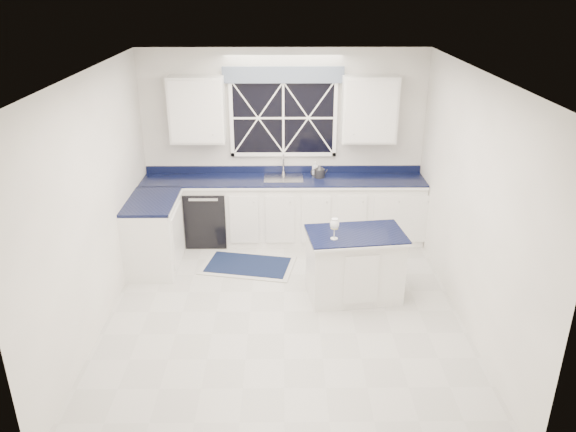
{
  "coord_description": "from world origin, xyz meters",
  "views": [
    {
      "loc": [
        -0.0,
        -5.53,
        3.55
      ],
      "look_at": [
        0.05,
        0.4,
        1.03
      ],
      "focal_mm": 35.0,
      "sensor_mm": 36.0,
      "label": 1
    }
  ],
  "objects_px": {
    "kettle": "(319,172)",
    "island": "(354,265)",
    "soap_bottle": "(315,168)",
    "wine_glass": "(335,225)",
    "dishwasher": "(208,214)",
    "faucet": "(283,164)"
  },
  "relations": [
    {
      "from": "soap_bottle",
      "to": "faucet",
      "type": "bearing_deg",
      "value": -176.92
    },
    {
      "from": "island",
      "to": "wine_glass",
      "type": "xyz_separation_m",
      "value": [
        -0.27,
        -0.15,
        0.58
      ]
    },
    {
      "from": "wine_glass",
      "to": "soap_bottle",
      "type": "relative_size",
      "value": 1.37
    },
    {
      "from": "faucet",
      "to": "soap_bottle",
      "type": "distance_m",
      "value": 0.46
    },
    {
      "from": "dishwasher",
      "to": "island",
      "type": "distance_m",
      "value": 2.51
    },
    {
      "from": "faucet",
      "to": "wine_glass",
      "type": "bearing_deg",
      "value": -73.67
    },
    {
      "from": "island",
      "to": "soap_bottle",
      "type": "relative_size",
      "value": 6.61
    },
    {
      "from": "faucet",
      "to": "wine_glass",
      "type": "distance_m",
      "value": 2.03
    },
    {
      "from": "island",
      "to": "kettle",
      "type": "height_order",
      "value": "kettle"
    },
    {
      "from": "kettle",
      "to": "wine_glass",
      "type": "distance_m",
      "value": 1.82
    },
    {
      "from": "kettle",
      "to": "island",
      "type": "bearing_deg",
      "value": -78.64
    },
    {
      "from": "kettle",
      "to": "wine_glass",
      "type": "bearing_deg",
      "value": -87.86
    },
    {
      "from": "dishwasher",
      "to": "island",
      "type": "height_order",
      "value": "island"
    },
    {
      "from": "faucet",
      "to": "kettle",
      "type": "xyz_separation_m",
      "value": [
        0.51,
        -0.13,
        -0.08
      ]
    },
    {
      "from": "dishwasher",
      "to": "soap_bottle",
      "type": "distance_m",
      "value": 1.69
    },
    {
      "from": "kettle",
      "to": "wine_glass",
      "type": "xyz_separation_m",
      "value": [
        0.06,
        -1.82,
        -0.02
      ]
    },
    {
      "from": "dishwasher",
      "to": "faucet",
      "type": "relative_size",
      "value": 2.72
    },
    {
      "from": "dishwasher",
      "to": "kettle",
      "type": "xyz_separation_m",
      "value": [
        1.61,
        0.07,
        0.61
      ]
    },
    {
      "from": "island",
      "to": "soap_bottle",
      "type": "height_order",
      "value": "soap_bottle"
    },
    {
      "from": "soap_bottle",
      "to": "wine_glass",
      "type": "bearing_deg",
      "value": -86.67
    },
    {
      "from": "dishwasher",
      "to": "island",
      "type": "bearing_deg",
      "value": -39.54
    },
    {
      "from": "wine_glass",
      "to": "island",
      "type": "bearing_deg",
      "value": 29.35
    }
  ]
}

